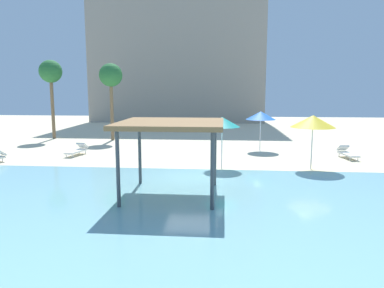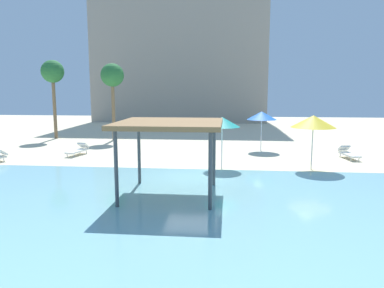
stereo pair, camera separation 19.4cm
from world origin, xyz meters
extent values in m
plane|color=beige|center=(0.00, 0.00, 0.00)|extent=(80.00, 80.00, 0.00)
cube|color=#7AB7C1|center=(0.00, -5.25, 0.02)|extent=(44.00, 13.50, 0.04)
cylinder|color=#42474C|center=(-2.14, -1.61, 1.39)|extent=(0.14, 0.14, 2.79)
cylinder|color=#42474C|center=(1.17, -1.61, 1.39)|extent=(0.14, 0.14, 2.79)
cylinder|color=#42474C|center=(-2.14, -4.93, 1.39)|extent=(0.14, 0.14, 2.79)
cylinder|color=#42474C|center=(1.17, -4.93, 1.39)|extent=(0.14, 0.14, 2.79)
cube|color=olive|center=(-0.48, -3.27, 2.88)|extent=(4.02, 4.02, 0.18)
cylinder|color=silver|center=(1.45, 2.17, 1.11)|extent=(0.06, 0.06, 2.22)
cone|color=teal|center=(1.45, 2.17, 2.48)|extent=(1.90, 1.90, 0.52)
cylinder|color=silver|center=(4.06, 8.10, 1.07)|extent=(0.06, 0.06, 2.15)
cone|color=blue|center=(4.06, 8.10, 2.43)|extent=(2.05, 2.05, 0.56)
cylinder|color=silver|center=(6.19, 2.29, 1.11)|extent=(0.06, 0.06, 2.23)
cone|color=yellow|center=(6.19, 2.29, 2.54)|extent=(2.31, 2.31, 0.63)
cylinder|color=white|center=(9.50, 4.80, 0.11)|extent=(0.05, 0.05, 0.22)
cylinder|color=white|center=(9.03, 4.73, 0.11)|extent=(0.05, 0.05, 0.22)
cylinder|color=white|center=(9.30, 6.22, 0.11)|extent=(0.05, 0.05, 0.22)
cylinder|color=white|center=(8.82, 6.16, 0.11)|extent=(0.05, 0.05, 0.22)
cube|color=white|center=(9.16, 5.48, 0.27)|extent=(0.85, 1.87, 0.10)
cube|color=white|center=(9.06, 6.21, 0.55)|extent=(0.67, 0.59, 0.40)
cylinder|color=white|center=(-7.78, 4.27, 0.11)|extent=(0.05, 0.05, 0.22)
cylinder|color=white|center=(-8.26, 4.35, 0.11)|extent=(0.05, 0.05, 0.22)
cylinder|color=white|center=(-7.53, 5.69, 0.11)|extent=(0.05, 0.05, 0.22)
cylinder|color=white|center=(-8.00, 5.77, 0.11)|extent=(0.05, 0.05, 0.22)
cube|color=white|center=(-7.89, 5.02, 0.27)|extent=(0.91, 1.88, 0.10)
cube|color=white|center=(-7.76, 5.75, 0.55)|extent=(0.68, 0.60, 0.40)
cylinder|color=white|center=(-11.30, 2.57, 0.11)|extent=(0.05, 0.05, 0.22)
cube|color=white|center=(-11.49, 2.71, 0.55)|extent=(0.78, 0.74, 0.40)
cylinder|color=brown|center=(-7.74, 12.26, 2.51)|extent=(0.28, 0.28, 5.02)
sphere|color=#286B33|center=(-7.74, 12.26, 5.37)|extent=(1.90, 1.90, 1.90)
cylinder|color=brown|center=(-13.05, 12.70, 2.68)|extent=(0.28, 0.28, 5.36)
sphere|color=#286B33|center=(-13.05, 12.70, 5.71)|extent=(1.90, 1.90, 1.90)
cube|color=#9E9384|center=(-4.69, 33.75, 10.91)|extent=(22.54, 10.58, 21.81)
camera|label=1|loc=(1.56, -17.08, 4.18)|focal=33.84mm
camera|label=2|loc=(1.75, -17.06, 4.18)|focal=33.84mm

